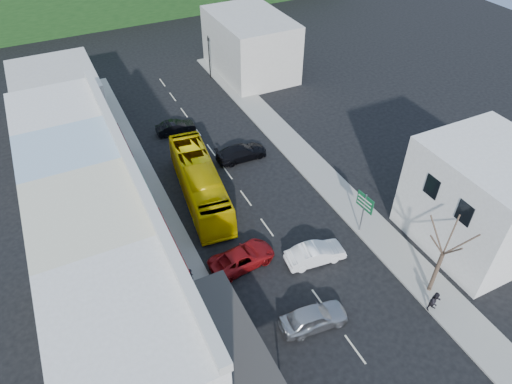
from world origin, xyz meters
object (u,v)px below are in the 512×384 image
Objects in this scene: car_red at (242,258)px; direction_sign at (363,214)px; street_tree at (443,254)px; pedestrian_left at (191,276)px; car_white at (315,254)px; car_silver at (314,318)px; pedestrian_right at (435,301)px; bus at (200,183)px; traffic_signal at (209,57)px.

car_red is 1.21× the size of direction_sign.
pedestrian_left is at bearing 152.19° from street_tree.
street_tree is (10.66, -7.94, 3.05)m from car_red.
street_tree is (5.69, -5.87, 3.05)m from car_white.
pedestrian_left is at bearing 48.48° from car_silver.
pedestrian_right is 8.34m from direction_sign.
direction_sign is (7.82, 5.69, 1.20)m from car_silver.
car_white is 2.59× the size of pedestrian_left.
pedestrian_right is (9.71, -17.69, -0.55)m from bus.
pedestrian_right is (7.72, -2.59, 0.30)m from car_silver.
car_red is 9.92m from direction_sign.
bus reaches higher than pedestrian_left.
car_white is 0.96× the size of car_red.
direction_sign is at bearing -71.60° from car_white.
car_red is at bearing 168.48° from direction_sign.
car_silver is at bearing 168.81° from pedestrian_right.
pedestrian_right is 0.45× the size of direction_sign.
pedestrian_left is 1.00× the size of pedestrian_right.
traffic_signal reaches higher than direction_sign.
car_silver is 0.83× the size of traffic_signal.
street_tree is at bearing 75.61° from traffic_signal.
bus is at bearing -32.65° from pedestrian_left.
pedestrian_left reaches higher than car_red.
bus is 1.55× the size of street_tree.
car_silver is 2.59× the size of pedestrian_left.
car_red is (-4.97, 2.07, 0.00)m from car_white.
bus is 2.64× the size of car_white.
pedestrian_left is at bearing 171.00° from direction_sign.
direction_sign reaches higher than car_red.
car_white is at bearing 65.66° from traffic_signal.
direction_sign is at bearing 74.49° from traffic_signal.
traffic_signal is at bearing 92.27° from street_tree.
pedestrian_right is 38.54m from traffic_signal.
street_tree reaches higher than car_silver.
car_silver is 0.59× the size of street_tree.
traffic_signal is at bearing 98.12° from pedestrian_right.
car_red is at bearing 55.88° from traffic_signal.
bus is 11.62m from car_white.
street_tree reaches higher than pedestrian_left.
pedestrian_left is at bearing 86.70° from car_red.
bus is at bearing 13.30° from car_silver.
car_red is 13.64m from street_tree.
bus reaches higher than car_silver.
street_tree is (14.69, -7.75, 2.75)m from pedestrian_left.
pedestrian_left is (-4.02, -0.20, 0.30)m from car_red.
street_tree is at bearing -125.45° from pedestrian_left.
pedestrian_right is at bearing -139.89° from car_red.
pedestrian_right is at bearing -54.38° from bus.
traffic_signal is at bearing -1.70° from car_white.
car_silver is 8.85m from pedestrian_left.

